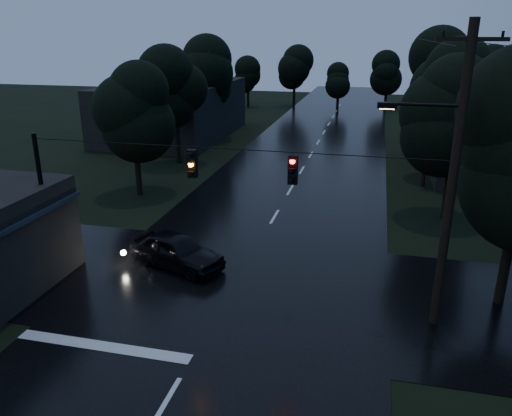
% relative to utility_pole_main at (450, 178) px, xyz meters
% --- Properties ---
extents(main_road, '(12.00, 120.00, 0.02)m').
position_rel_utility_pole_main_xyz_m(main_road, '(-7.41, 19.00, -5.26)').
color(main_road, black).
rests_on(main_road, ground).
extents(cross_street, '(60.00, 9.00, 0.02)m').
position_rel_utility_pole_main_xyz_m(cross_street, '(-7.41, 1.00, -5.26)').
color(cross_street, black).
rests_on(cross_street, ground).
extents(building_far_right, '(10.00, 14.00, 4.40)m').
position_rel_utility_pole_main_xyz_m(building_far_right, '(6.59, 23.00, -3.06)').
color(building_far_right, black).
rests_on(building_far_right, ground).
extents(building_far_left, '(10.00, 16.00, 5.00)m').
position_rel_utility_pole_main_xyz_m(building_far_left, '(-21.41, 29.00, -2.76)').
color(building_far_left, black).
rests_on(building_far_left, ground).
extents(utility_pole_main, '(3.50, 0.30, 10.00)m').
position_rel_utility_pole_main_xyz_m(utility_pole_main, '(0.00, 0.00, 0.00)').
color(utility_pole_main, black).
rests_on(utility_pole_main, ground).
extents(utility_pole_far, '(2.00, 0.30, 7.50)m').
position_rel_utility_pole_main_xyz_m(utility_pole_far, '(0.89, 17.00, -1.38)').
color(utility_pole_far, black).
rests_on(utility_pole_far, ground).
extents(anchor_pole_left, '(0.18, 0.18, 6.00)m').
position_rel_utility_pole_main_xyz_m(anchor_pole_left, '(-14.91, 0.00, -2.26)').
color(anchor_pole_left, black).
rests_on(anchor_pole_left, ground).
extents(span_signals, '(15.00, 0.37, 1.12)m').
position_rel_utility_pole_main_xyz_m(span_signals, '(-6.85, -0.01, -0.01)').
color(span_signals, black).
rests_on(span_signals, ground).
extents(tree_left_a, '(3.92, 3.92, 8.26)m').
position_rel_utility_pole_main_xyz_m(tree_left_a, '(-16.41, 11.00, -0.02)').
color(tree_left_a, black).
rests_on(tree_left_a, ground).
extents(tree_left_b, '(4.20, 4.20, 8.85)m').
position_rel_utility_pole_main_xyz_m(tree_left_b, '(-17.01, 19.00, 0.36)').
color(tree_left_b, black).
rests_on(tree_left_b, ground).
extents(tree_left_c, '(4.48, 4.48, 9.44)m').
position_rel_utility_pole_main_xyz_m(tree_left_c, '(-17.61, 29.00, 0.74)').
color(tree_left_c, black).
rests_on(tree_left_c, ground).
extents(tree_right_a, '(4.20, 4.20, 8.85)m').
position_rel_utility_pole_main_xyz_m(tree_right_a, '(1.59, 11.00, 0.36)').
color(tree_right_a, black).
rests_on(tree_right_a, ground).
extents(tree_right_b, '(4.48, 4.48, 9.44)m').
position_rel_utility_pole_main_xyz_m(tree_right_b, '(2.19, 19.00, 0.74)').
color(tree_right_b, black).
rests_on(tree_right_b, ground).
extents(tree_right_c, '(4.76, 4.76, 10.03)m').
position_rel_utility_pole_main_xyz_m(tree_right_c, '(2.79, 29.00, 1.11)').
color(tree_right_c, black).
rests_on(tree_right_c, ground).
extents(car, '(4.73, 3.09, 1.50)m').
position_rel_utility_pole_main_xyz_m(car, '(-10.29, 2.05, -4.51)').
color(car, black).
rests_on(car, ground).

